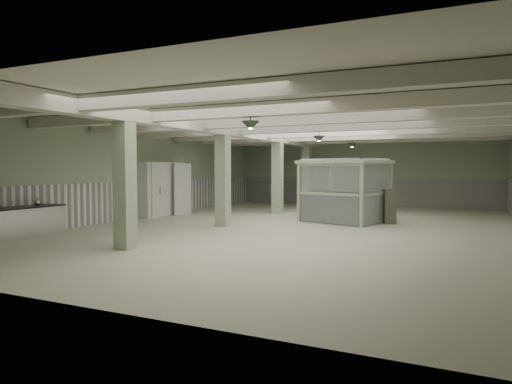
% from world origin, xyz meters
% --- Properties ---
extents(floor, '(20.00, 20.00, 0.00)m').
position_xyz_m(floor, '(0.00, 0.00, 0.00)').
color(floor, beige).
rests_on(floor, ground).
extents(ceiling, '(14.00, 20.00, 0.02)m').
position_xyz_m(ceiling, '(0.00, 0.00, 3.60)').
color(ceiling, silver).
rests_on(ceiling, wall_back).
extents(wall_back, '(14.00, 0.02, 3.60)m').
position_xyz_m(wall_back, '(0.00, 10.00, 1.80)').
color(wall_back, '#92A383').
rests_on(wall_back, floor).
extents(wall_front, '(14.00, 0.02, 3.60)m').
position_xyz_m(wall_front, '(0.00, -10.00, 1.80)').
color(wall_front, '#92A383').
rests_on(wall_front, floor).
extents(wall_left, '(0.02, 20.00, 3.60)m').
position_xyz_m(wall_left, '(-7.00, 0.00, 1.80)').
color(wall_left, '#92A383').
rests_on(wall_left, floor).
extents(wainscot_left, '(0.05, 19.90, 1.50)m').
position_xyz_m(wainscot_left, '(-6.97, 0.00, 0.75)').
color(wainscot_left, white).
rests_on(wainscot_left, floor).
extents(wainscot_back, '(13.90, 0.05, 1.50)m').
position_xyz_m(wainscot_back, '(0.00, 9.97, 0.75)').
color(wainscot_back, white).
rests_on(wainscot_back, floor).
extents(girder, '(0.45, 19.90, 0.40)m').
position_xyz_m(girder, '(-2.50, 0.00, 3.38)').
color(girder, beige).
rests_on(girder, ceiling).
extents(beam_a, '(13.90, 0.35, 0.32)m').
position_xyz_m(beam_a, '(0.00, -7.50, 3.42)').
color(beam_a, beige).
rests_on(beam_a, ceiling).
extents(beam_b, '(13.90, 0.35, 0.32)m').
position_xyz_m(beam_b, '(0.00, -5.00, 3.42)').
color(beam_b, beige).
rests_on(beam_b, ceiling).
extents(beam_c, '(13.90, 0.35, 0.32)m').
position_xyz_m(beam_c, '(0.00, -2.50, 3.42)').
color(beam_c, beige).
rests_on(beam_c, ceiling).
extents(beam_d, '(13.90, 0.35, 0.32)m').
position_xyz_m(beam_d, '(0.00, 0.00, 3.42)').
color(beam_d, beige).
rests_on(beam_d, ceiling).
extents(beam_e, '(13.90, 0.35, 0.32)m').
position_xyz_m(beam_e, '(0.00, 2.50, 3.42)').
color(beam_e, beige).
rests_on(beam_e, ceiling).
extents(beam_f, '(13.90, 0.35, 0.32)m').
position_xyz_m(beam_f, '(0.00, 5.00, 3.42)').
color(beam_f, beige).
rests_on(beam_f, ceiling).
extents(beam_g, '(13.90, 0.35, 0.32)m').
position_xyz_m(beam_g, '(0.00, 7.50, 3.42)').
color(beam_g, beige).
rests_on(beam_g, ceiling).
extents(column_a, '(0.42, 0.42, 3.60)m').
position_xyz_m(column_a, '(-2.50, -6.00, 1.80)').
color(column_a, '#9CAF8D').
rests_on(column_a, floor).
extents(column_b, '(0.42, 0.42, 3.60)m').
position_xyz_m(column_b, '(-2.50, -1.00, 1.80)').
color(column_b, '#9CAF8D').
rests_on(column_b, floor).
extents(column_c, '(0.42, 0.42, 3.60)m').
position_xyz_m(column_c, '(-2.50, 4.00, 1.80)').
color(column_c, '#9CAF8D').
rests_on(column_c, floor).
extents(column_d, '(0.42, 0.42, 3.60)m').
position_xyz_m(column_d, '(-2.50, 8.00, 1.80)').
color(column_d, '#9CAF8D').
rests_on(column_d, floor).
extents(pendant_front, '(0.44, 0.44, 0.22)m').
position_xyz_m(pendant_front, '(0.50, -5.00, 3.05)').
color(pendant_front, '#2A392C').
rests_on(pendant_front, ceiling).
extents(pendant_mid, '(0.44, 0.44, 0.22)m').
position_xyz_m(pendant_mid, '(0.50, 0.50, 3.05)').
color(pendant_mid, '#2A392C').
rests_on(pendant_mid, ceiling).
extents(pendant_back, '(0.44, 0.44, 0.22)m').
position_xyz_m(pendant_back, '(0.50, 5.50, 3.05)').
color(pendant_back, '#2A392C').
rests_on(pendant_back, ceiling).
extents(pitcher_far, '(0.19, 0.22, 0.26)m').
position_xyz_m(pitcher_far, '(-6.38, -5.39, 1.03)').
color(pitcher_far, '#AEAFB3').
rests_on(pitcher_far, prep_counter).
extents(walkin_cooler, '(0.94, 2.59, 2.38)m').
position_xyz_m(walkin_cooler, '(-6.62, 1.00, 1.19)').
color(walkin_cooler, silver).
rests_on(walkin_cooler, floor).
extents(guard_booth, '(3.48, 3.18, 2.39)m').
position_xyz_m(guard_booth, '(0.99, 2.23, 1.62)').
color(guard_booth, '#A8BD97').
rests_on(guard_booth, floor).
extents(filing_cabinet, '(0.58, 0.69, 1.26)m').
position_xyz_m(filing_cabinet, '(2.64, 2.37, 0.63)').
color(filing_cabinet, '#595B4C').
rests_on(filing_cabinet, floor).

